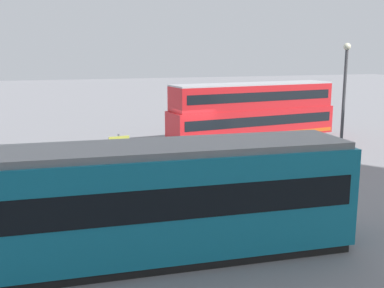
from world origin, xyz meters
name	(u,v)px	position (x,y,z in m)	size (l,w,h in m)	color
ground_plane	(197,150)	(0.00, 0.00, 0.00)	(160.00, 160.00, 0.00)	gray
double_decker_bus	(253,111)	(-4.61, -1.63, 2.03)	(12.16, 3.82, 3.95)	red
tram_yellow	(98,204)	(7.92, 14.03, 1.77)	(15.21, 3.59, 3.40)	teal
pedestrian_near_railing	(126,161)	(5.51, 5.44, 0.89)	(0.42, 0.42, 1.57)	#4C3F2D
pedestrian_railing	(211,157)	(1.10, 5.33, 0.75)	(9.84, 0.51, 1.08)	gray
info_sign	(119,150)	(5.87, 5.91, 1.57)	(0.96, 0.18, 2.32)	slate
street_lamp	(344,96)	(-5.42, 7.00, 3.79)	(0.36, 0.36, 6.44)	#4C4C51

